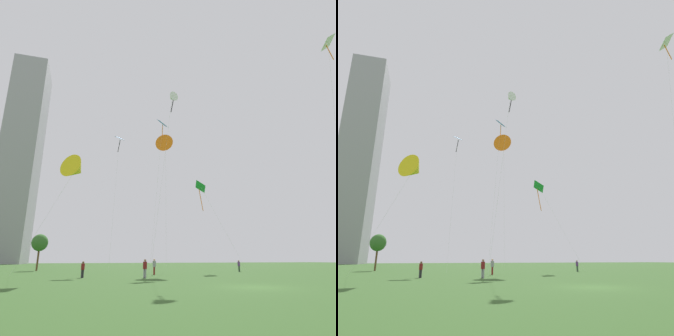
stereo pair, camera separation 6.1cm
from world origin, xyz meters
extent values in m
plane|color=#335623|center=(0.00, 0.00, 0.00)|extent=(280.00, 280.00, 0.00)
cylinder|color=maroon|center=(-1.66, 18.70, 0.45)|extent=(0.17, 0.17, 0.89)
cylinder|color=maroon|center=(-1.76, 18.54, 0.45)|extent=(0.17, 0.17, 0.89)
cylinder|color=gray|center=(-1.71, 18.62, 1.25)|extent=(0.41, 0.41, 0.71)
sphere|color=tan|center=(-1.71, 18.62, 1.72)|extent=(0.24, 0.24, 0.24)
cylinder|color=gray|center=(-4.68, 12.07, 0.44)|extent=(0.16, 0.16, 0.88)
cylinder|color=gray|center=(-4.57, 11.93, 0.44)|extent=(0.16, 0.16, 0.88)
cylinder|color=maroon|center=(-4.63, 12.00, 1.23)|extent=(0.40, 0.40, 0.70)
sphere|color=#997051|center=(-4.63, 12.00, 1.69)|extent=(0.24, 0.24, 0.24)
cylinder|color=#2D2D33|center=(-10.56, 14.55, 0.39)|extent=(0.15, 0.15, 0.78)
cylinder|color=#2D2D33|center=(-10.41, 14.62, 0.39)|extent=(0.15, 0.15, 0.78)
cylinder|color=maroon|center=(-10.48, 14.58, 1.09)|extent=(0.36, 0.36, 0.62)
sphere|color=brown|center=(-10.48, 14.58, 1.51)|extent=(0.21, 0.21, 0.21)
cylinder|color=#3F593F|center=(13.03, 23.11, 0.40)|extent=(0.15, 0.15, 0.81)
cylinder|color=#3F593F|center=(13.19, 23.14, 0.40)|extent=(0.15, 0.15, 0.81)
cylinder|color=#593372|center=(13.11, 23.12, 1.13)|extent=(0.37, 0.37, 0.64)
sphere|color=#997051|center=(13.11, 23.12, 1.56)|extent=(0.22, 0.22, 0.22)
cylinder|color=silver|center=(0.94, 26.79, 12.40)|extent=(2.02, 0.46, 24.81)
pyramid|color=blue|center=(1.96, 26.99, 24.84)|extent=(2.36, 2.36, 1.52)
cylinder|color=orange|center=(1.94, 27.01, 23.36)|extent=(0.13, 0.43, 2.29)
cylinder|color=silver|center=(11.61, 24.61, 6.64)|extent=(7.43, 0.48, 13.28)
pyramid|color=green|center=(7.93, 24.86, 13.31)|extent=(2.20, 2.10, 1.32)
cylinder|color=orange|center=(7.91, 24.85, 11.08)|extent=(0.47, 0.63, 3.75)
cylinder|color=silver|center=(3.17, 28.70, 10.49)|extent=(0.89, 2.13, 20.99)
cone|color=orange|center=(2.74, 27.64, 20.98)|extent=(3.88, 3.66, 3.24)
cylinder|color=silver|center=(-5.56, 28.68, 11.09)|extent=(1.00, 2.52, 22.19)
pyramid|color=blue|center=(-5.06, 29.91, 22.22)|extent=(2.34, 2.44, 1.05)
cylinder|color=black|center=(-5.07, 29.93, 20.72)|extent=(0.42, 0.12, 2.34)
cylinder|color=silver|center=(-14.93, 15.81, 5.42)|extent=(5.67, 5.72, 10.85)
cone|color=yellow|center=(-12.11, 12.96, 10.84)|extent=(3.46, 3.44, 2.90)
cylinder|color=silver|center=(-1.78, 15.53, 11.13)|extent=(1.90, 2.65, 22.26)
cone|color=white|center=(-0.84, 14.22, 22.26)|extent=(1.47, 1.21, 1.30)
cylinder|color=black|center=(-0.84, 14.22, 21.04)|extent=(0.40, 0.16, 1.83)
pyramid|color=white|center=(16.35, 4.25, 27.83)|extent=(1.98, 1.99, 1.47)
cylinder|color=orange|center=(16.36, 4.22, 26.31)|extent=(0.32, 0.52, 2.36)
cylinder|color=brown|center=(-16.37, 36.73, 1.77)|extent=(0.30, 0.30, 3.55)
ellipsoid|color=#336628|center=(-16.37, 36.73, 4.46)|extent=(2.61, 2.61, 2.76)
cube|color=#939399|center=(-33.96, 118.92, 44.95)|extent=(15.22, 22.08, 89.91)
camera|label=1|loc=(-12.55, -18.23, 1.80)|focal=31.54mm
camera|label=2|loc=(-12.50, -18.25, 1.80)|focal=31.54mm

